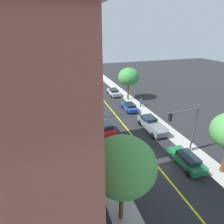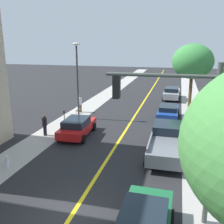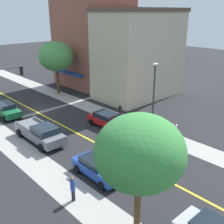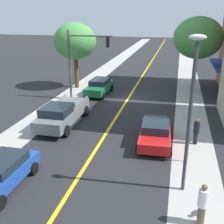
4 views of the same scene
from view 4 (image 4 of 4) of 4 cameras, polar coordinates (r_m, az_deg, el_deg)
The scene contains 17 objects.
ground_plane at distance 27.28m, azimuth 3.35°, elevation 2.85°, with size 140.00×140.00×0.00m, color #262628.
sidewalk_left at distance 26.93m, azimuth 15.55°, elevation 1.93°, with size 2.50×126.00×0.01m, color #ADA8A0.
sidewalk_right at distance 28.80m, azimuth -8.07°, elevation 3.61°, with size 2.50×126.00×0.01m, color #ADA8A0.
road_centerline_stripe at distance 27.28m, azimuth 3.35°, elevation 2.85°, with size 0.20×126.00×0.00m, color yellow.
street_tree_right_corner at distance 30.60m, azimuth -7.53°, elevation 14.07°, with size 4.45×4.45×6.90m.
street_tree_left_far at distance 30.23m, azimuth 17.13°, elevation 14.21°, with size 4.89×4.89×7.53m.
fire_hydrant at distance 23.49m, azimuth 14.91°, elevation 0.34°, with size 0.44×0.24×0.76m.
parking_meter at distance 16.02m, azimuth 15.25°, elevation -6.76°, with size 0.12×0.18×1.44m.
traffic_light_mast at distance 26.15m, azimuth -6.20°, elevation 11.47°, with size 4.19×0.32×6.41m.
street_lamp at distance 12.23m, azimuth 15.82°, elevation 1.97°, with size 0.70×0.36×7.09m.
red_sedan_left_curb at distance 17.84m, azimuth 8.81°, elevation -4.12°, with size 2.26×4.45×1.44m.
green_sedan_right_curb at distance 28.44m, azimuth -2.61°, elevation 5.24°, with size 2.10×4.74×1.52m.
blue_sedan_right_curb at distance 14.48m, azimuth -21.66°, elevation -11.41°, with size 2.08×4.31×1.40m.
grey_pickup_truck at distance 20.79m, azimuth -10.06°, elevation -0.28°, with size 2.35×6.12×1.75m.
pedestrian_black_shirt at distance 18.31m, azimuth 16.78°, elevation -3.71°, with size 0.36×0.36×1.69m.
pedestrian_white_shirt at distance 11.86m, azimuth 17.96°, elevation -17.33°, with size 0.39×0.39×1.79m.
small_dog at distance 12.69m, azimuth 17.93°, elevation -18.13°, with size 0.47×0.61×0.48m.
Camera 4 is at (-4.50, 25.72, 7.90)m, focal length 44.91 mm.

